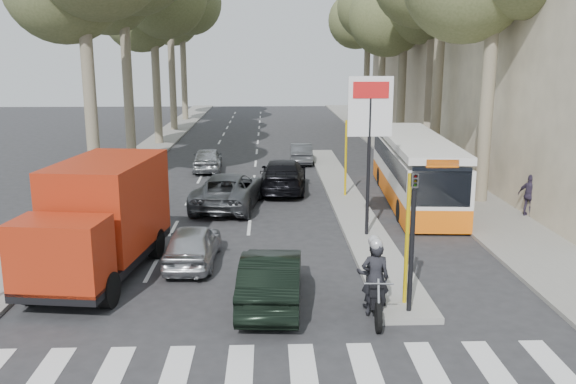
% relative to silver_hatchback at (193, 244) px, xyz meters
% --- Properties ---
extents(ground, '(120.00, 120.00, 0.00)m').
position_rel_silver_hatchback_xyz_m(ground, '(2.51, -2.55, -0.63)').
color(ground, '#28282B').
rests_on(ground, ground).
extents(sidewalk_right, '(3.20, 70.00, 0.12)m').
position_rel_silver_hatchback_xyz_m(sidewalk_right, '(11.11, 22.45, -0.57)').
color(sidewalk_right, gray).
rests_on(sidewalk_right, ground).
extents(median_left, '(2.40, 64.00, 0.12)m').
position_rel_silver_hatchback_xyz_m(median_left, '(-5.49, 25.45, -0.57)').
color(median_left, gray).
rests_on(median_left, ground).
extents(traffic_island, '(1.50, 26.00, 0.16)m').
position_rel_silver_hatchback_xyz_m(traffic_island, '(5.76, 8.45, -0.55)').
color(traffic_island, gray).
rests_on(traffic_island, ground).
extents(building_far, '(11.00, 20.00, 16.00)m').
position_rel_silver_hatchback_xyz_m(building_far, '(18.01, 31.45, 7.37)').
color(building_far, '#B7A88E').
rests_on(building_far, ground).
extents(billboard, '(1.50, 12.10, 5.60)m').
position_rel_silver_hatchback_xyz_m(billboard, '(5.76, 2.45, 3.08)').
color(billboard, yellow).
rests_on(billboard, ground).
extents(traffic_light_island, '(0.16, 0.41, 3.60)m').
position_rel_silver_hatchback_xyz_m(traffic_light_island, '(5.76, -4.05, 1.86)').
color(traffic_light_island, black).
rests_on(traffic_light_island, ground).
extents(tree_l_e, '(7.40, 7.20, 14.49)m').
position_rel_silver_hatchback_xyz_m(tree_l_e, '(-5.46, 41.56, 10.10)').
color(tree_l_e, '#6B604C').
rests_on(tree_l_e, ground).
extents(tree_r_c, '(7.40, 7.20, 13.32)m').
position_rel_silver_hatchback_xyz_m(tree_r_c, '(11.54, 23.56, 9.07)').
color(tree_r_c, '#6B604C').
rests_on(tree_r_c, ground).
extents(tree_r_e, '(7.40, 7.20, 14.10)m').
position_rel_silver_hatchback_xyz_m(tree_r_e, '(11.74, 39.56, 9.75)').
color(tree_r_e, '#6B604C').
rests_on(tree_r_e, ground).
extents(silver_hatchback, '(1.63, 3.74, 1.26)m').
position_rel_silver_hatchback_xyz_m(silver_hatchback, '(0.00, 0.00, 0.00)').
color(silver_hatchback, '#B0B3B8').
rests_on(silver_hatchback, ground).
extents(dark_hatchback, '(1.76, 4.37, 1.41)m').
position_rel_silver_hatchback_xyz_m(dark_hatchback, '(2.39, -3.13, 0.08)').
color(dark_hatchback, black).
rests_on(dark_hatchback, ground).
extents(queue_car_a, '(3.14, 5.57, 1.47)m').
position_rel_silver_hatchback_xyz_m(queue_car_a, '(0.68, 7.06, 0.11)').
color(queue_car_a, '#45484C').
rests_on(queue_car_a, ground).
extents(queue_car_b, '(2.45, 5.30, 1.50)m').
position_rel_silver_hatchback_xyz_m(queue_car_b, '(3.05, 10.15, 0.12)').
color(queue_car_b, black).
rests_on(queue_car_b, ground).
extents(queue_car_c, '(1.70, 3.88, 1.30)m').
position_rel_silver_hatchback_xyz_m(queue_car_c, '(-0.99, 15.30, 0.02)').
color(queue_car_c, '#9B9EA2').
rests_on(queue_car_c, ground).
extents(queue_car_d, '(1.33, 3.60, 1.17)m').
position_rel_silver_hatchback_xyz_m(queue_car_d, '(4.31, 17.61, -0.04)').
color(queue_car_d, '#4E5055').
rests_on(queue_car_d, ground).
extents(queue_car_e, '(2.35, 4.87, 1.37)m').
position_rel_silver_hatchback_xyz_m(queue_car_e, '(-3.64, 6.85, 0.06)').
color(queue_car_e, black).
rests_on(queue_car_e, ground).
extents(red_truck, '(3.10, 6.44, 3.30)m').
position_rel_silver_hatchback_xyz_m(red_truck, '(-2.48, -0.84, 1.12)').
color(red_truck, black).
rests_on(red_truck, ground).
extents(city_bus, '(3.06, 10.96, 2.85)m').
position_rel_silver_hatchback_xyz_m(city_bus, '(8.71, 7.97, 0.88)').
color(city_bus, orange).
rests_on(city_bus, ground).
extents(motorcycle, '(0.88, 2.39, 2.03)m').
position_rel_silver_hatchback_xyz_m(motorcycle, '(4.93, -3.80, 0.29)').
color(motorcycle, black).
rests_on(motorcycle, ground).
extents(pedestrian_near, '(1.00, 1.03, 1.64)m').
position_rel_silver_hatchback_xyz_m(pedestrian_near, '(12.51, 4.81, 0.31)').
color(pedestrian_near, '#352C43').
rests_on(pedestrian_near, sidewalk_right).
extents(pedestrian_far, '(1.12, 1.05, 1.65)m').
position_rel_silver_hatchback_xyz_m(pedestrian_far, '(9.71, 9.81, 0.32)').
color(pedestrian_far, '#706554').
rests_on(pedestrian_far, sidewalk_right).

